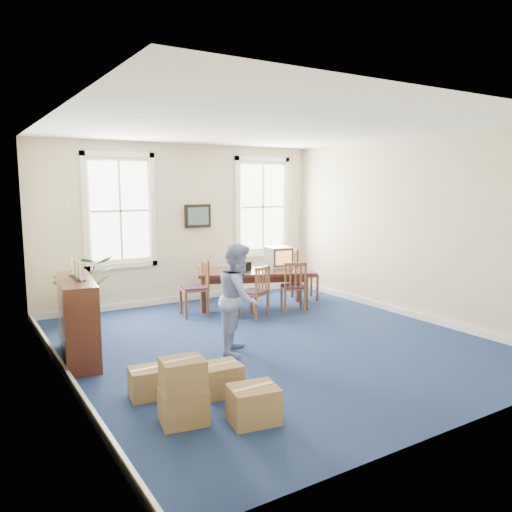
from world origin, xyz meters
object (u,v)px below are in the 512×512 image
conference_table (253,288)px  man (239,298)px  credenza (78,318)px  potted_plant (82,289)px  crt_tv (279,257)px  chair_near_left (253,292)px  cardboard_boxes (195,383)px

conference_table → man: 2.69m
credenza → potted_plant: size_ratio=1.25×
crt_tv → credenza: credenza is taller
crt_tv → chair_near_left: crt_tv is taller
credenza → cardboard_boxes: (0.65, -2.40, -0.23)m
cardboard_boxes → crt_tv: bearing=46.1°
chair_near_left → man: 1.83m
chair_near_left → cardboard_boxes: (-2.51, -2.95, -0.13)m
conference_table → potted_plant: size_ratio=1.81×
potted_plant → credenza: bearing=-104.3°
chair_near_left → credenza: size_ratio=0.65×
chair_near_left → man: size_ratio=0.61×
conference_table → chair_near_left: size_ratio=2.24×
conference_table → potted_plant: 3.18m
crt_tv → cardboard_boxes: 5.21m
conference_table → man: (-1.55, -2.15, 0.42)m
man → cardboard_boxes: size_ratio=1.28×
cardboard_boxes → credenza: bearing=105.0°
man → potted_plant: size_ratio=1.33×
man → potted_plant: man is taller
chair_near_left → man: (-1.11, -1.42, 0.31)m
chair_near_left → potted_plant: bearing=-48.5°
conference_table → potted_plant: potted_plant is taller
crt_tv → cardboard_boxes: bearing=-126.3°
credenza → conference_table: bearing=26.7°
conference_table → potted_plant: (-3.12, 0.61, 0.23)m
conference_table → cardboard_boxes: size_ratio=1.75×
conference_table → man: bearing=-100.9°
credenza → potted_plant: (0.48, 1.90, 0.01)m
chair_near_left → credenza: credenza is taller
crt_tv → potted_plant: size_ratio=0.42×
crt_tv → potted_plant: potted_plant is taller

